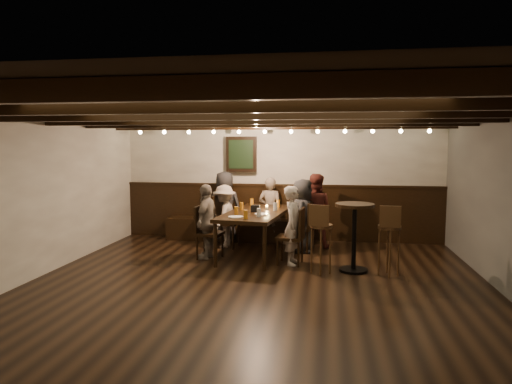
% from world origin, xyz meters
% --- Properties ---
extents(room, '(7.00, 7.00, 7.00)m').
position_xyz_m(room, '(-0.29, 2.21, 1.07)').
color(room, black).
rests_on(room, ground).
extents(dining_table, '(1.16, 2.16, 0.77)m').
position_xyz_m(dining_table, '(-0.29, 2.06, 0.71)').
color(dining_table, black).
rests_on(dining_table, floor).
extents(chair_left_near, '(0.50, 0.50, 0.99)m').
position_xyz_m(chair_left_near, '(-0.95, 2.59, 0.30)').
color(chair_left_near, black).
rests_on(chair_left_near, floor).
extents(chair_left_far, '(0.46, 0.46, 0.91)m').
position_xyz_m(chair_left_far, '(-1.05, 1.69, 0.28)').
color(chair_left_far, black).
rests_on(chair_left_far, floor).
extents(chair_right_near, '(0.46, 0.46, 0.91)m').
position_xyz_m(chair_right_near, '(0.48, 2.42, 0.28)').
color(chair_right_near, black).
rests_on(chair_right_near, floor).
extents(chair_right_far, '(0.47, 0.47, 0.93)m').
position_xyz_m(chair_right_far, '(0.38, 1.53, 0.28)').
color(chair_right_far, black).
rests_on(chair_right_far, floor).
extents(person_bench_left, '(0.74, 0.53, 1.42)m').
position_xyz_m(person_bench_left, '(-1.08, 3.05, 0.71)').
color(person_bench_left, '#262628').
rests_on(person_bench_left, floor).
extents(person_bench_centre, '(0.51, 0.37, 1.31)m').
position_xyz_m(person_bench_centre, '(-0.17, 3.10, 0.65)').
color(person_bench_centre, slate).
rests_on(person_bench_centre, floor).
extents(person_bench_right, '(0.74, 0.60, 1.40)m').
position_xyz_m(person_bench_right, '(0.71, 2.85, 0.70)').
color(person_bench_right, maroon).
rests_on(person_bench_right, floor).
extents(person_left_near, '(0.53, 0.81, 1.19)m').
position_xyz_m(person_left_near, '(-0.98, 2.59, 0.59)').
color(person_left_near, '#A09087').
rests_on(person_left_near, floor).
extents(person_left_far, '(0.40, 0.78, 1.28)m').
position_xyz_m(person_left_far, '(-1.08, 1.69, 0.64)').
color(person_left_far, gray).
rests_on(person_left_far, floor).
extents(person_right_near, '(0.49, 0.69, 1.33)m').
position_xyz_m(person_right_near, '(0.51, 2.42, 0.66)').
color(person_right_near, '#232326').
rests_on(person_right_near, floor).
extents(person_right_far, '(0.36, 0.50, 1.28)m').
position_xyz_m(person_right_far, '(0.41, 1.52, 0.64)').
color(person_right_far, '#BDACA0').
rests_on(person_right_far, floor).
extents(pint_a, '(0.07, 0.07, 0.14)m').
position_xyz_m(pint_a, '(-0.49, 2.78, 0.84)').
color(pint_a, '#BF7219').
rests_on(pint_a, dining_table).
extents(pint_b, '(0.07, 0.07, 0.14)m').
position_xyz_m(pint_b, '(0.03, 2.67, 0.84)').
color(pint_b, '#BF7219').
rests_on(pint_b, dining_table).
extents(pint_c, '(0.07, 0.07, 0.14)m').
position_xyz_m(pint_c, '(-0.57, 2.19, 0.84)').
color(pint_c, '#BF7219').
rests_on(pint_c, dining_table).
extents(pint_d, '(0.07, 0.07, 0.14)m').
position_xyz_m(pint_d, '(0.03, 2.22, 0.84)').
color(pint_d, silver).
rests_on(pint_d, dining_table).
extents(pint_e, '(0.07, 0.07, 0.14)m').
position_xyz_m(pint_e, '(-0.56, 1.63, 0.84)').
color(pint_e, '#BF7219').
rests_on(pint_e, dining_table).
extents(pint_f, '(0.07, 0.07, 0.14)m').
position_xyz_m(pint_f, '(-0.15, 1.49, 0.84)').
color(pint_f, silver).
rests_on(pint_f, dining_table).
extents(pint_g, '(0.07, 0.07, 0.14)m').
position_xyz_m(pint_g, '(-0.33, 1.26, 0.84)').
color(pint_g, '#BF7219').
rests_on(pint_g, dining_table).
extents(plate_near, '(0.24, 0.24, 0.01)m').
position_xyz_m(plate_near, '(-0.52, 1.38, 0.78)').
color(plate_near, white).
rests_on(plate_near, dining_table).
extents(plate_far, '(0.24, 0.24, 0.01)m').
position_xyz_m(plate_far, '(-0.14, 1.74, 0.78)').
color(plate_far, white).
rests_on(plate_far, dining_table).
extents(condiment_caddy, '(0.15, 0.10, 0.12)m').
position_xyz_m(condiment_caddy, '(-0.29, 2.01, 0.83)').
color(condiment_caddy, black).
rests_on(condiment_caddy, dining_table).
extents(candle, '(0.05, 0.05, 0.05)m').
position_xyz_m(candle, '(-0.13, 2.34, 0.80)').
color(candle, beige).
rests_on(candle, dining_table).
extents(high_top_table, '(0.59, 0.59, 1.06)m').
position_xyz_m(high_top_table, '(1.36, 1.24, 0.69)').
color(high_top_table, black).
rests_on(high_top_table, floor).
extents(bar_stool_left, '(0.35, 0.37, 1.07)m').
position_xyz_m(bar_stool_left, '(0.86, 1.04, 0.40)').
color(bar_stool_left, '#331D10').
rests_on(bar_stool_left, floor).
extents(bar_stool_right, '(0.34, 0.35, 1.07)m').
position_xyz_m(bar_stool_right, '(1.86, 1.09, 0.40)').
color(bar_stool_right, '#331D10').
rests_on(bar_stool_right, floor).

